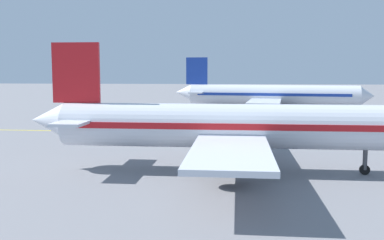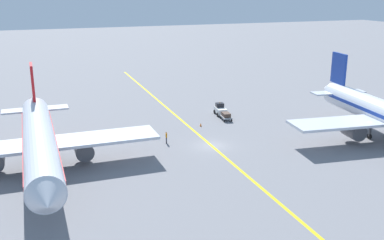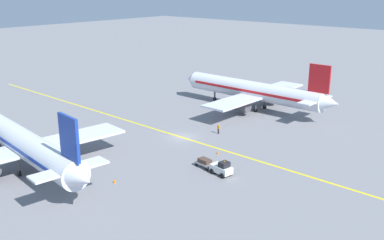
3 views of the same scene
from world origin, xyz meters
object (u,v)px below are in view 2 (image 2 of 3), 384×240
Objects in this scene: ground_crew_worker at (166,137)px; traffic_cone_near_nose at (349,134)px; airplane_adjacent_stand at (39,141)px; traffic_cone_mid_apron at (304,120)px; baggage_tug_white at (220,110)px; traffic_cone_by_wingtip at (201,125)px; baggage_cart_trailing at (226,116)px.

ground_crew_worker is 26.71m from traffic_cone_near_nose.
airplane_adjacent_stand reaches higher than traffic_cone_mid_apron.
traffic_cone_near_nose is (-12.84, 17.11, -0.63)m from baggage_tug_white.
baggage_tug_white is at bearing -138.44° from traffic_cone_by_wingtip.
ground_crew_worker reaches higher than baggage_cart_trailing.
ground_crew_worker is at bearing 30.45° from baggage_cart_trailing.
baggage_tug_white is at bearing -140.77° from ground_crew_worker.
traffic_cone_by_wingtip is (5.62, 4.99, -0.63)m from baggage_tug_white.
traffic_cone_by_wingtip is (-7.45, -5.69, -0.63)m from ground_crew_worker.
traffic_cone_by_wingtip is at bearing -142.63° from ground_crew_worker.
traffic_cone_near_nose is 22.09m from traffic_cone_by_wingtip.
ground_crew_worker is 9.40m from traffic_cone_by_wingtip.
traffic_cone_by_wingtip is at bearing 18.46° from baggage_cart_trailing.
baggage_cart_trailing is at bearing -46.14° from traffic_cone_near_nose.
ground_crew_worker reaches higher than traffic_cone_near_nose.
baggage_cart_trailing is 1.65× the size of ground_crew_worker.
traffic_cone_near_nose is 1.00× the size of traffic_cone_mid_apron.
baggage_tug_white is 3.30m from baggage_cart_trailing.
traffic_cone_mid_apron is 16.95m from traffic_cone_by_wingtip.
baggage_cart_trailing is at bearing 81.84° from baggage_tug_white.
airplane_adjacent_stand is at bearing 8.42° from traffic_cone_mid_apron.
baggage_cart_trailing reaches higher than traffic_cone_near_nose.
baggage_cart_trailing is at bearing -25.51° from traffic_cone_mid_apron.
baggage_cart_trailing is at bearing -149.55° from ground_crew_worker.
traffic_cone_by_wingtip is (16.54, -3.71, 0.00)m from traffic_cone_mid_apron.
traffic_cone_mid_apron and traffic_cone_by_wingtip have the same top height.
ground_crew_worker is 24.08m from traffic_cone_mid_apron.
traffic_cone_near_nose is (-42.64, 2.39, -3.43)m from airplane_adjacent_stand.
baggage_tug_white is 13.97m from traffic_cone_mid_apron.
baggage_cart_trailing reaches higher than traffic_cone_by_wingtip.
baggage_cart_trailing is 5.04× the size of traffic_cone_near_nose.
traffic_cone_by_wingtip is (-24.18, -9.74, -3.43)m from airplane_adjacent_stand.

